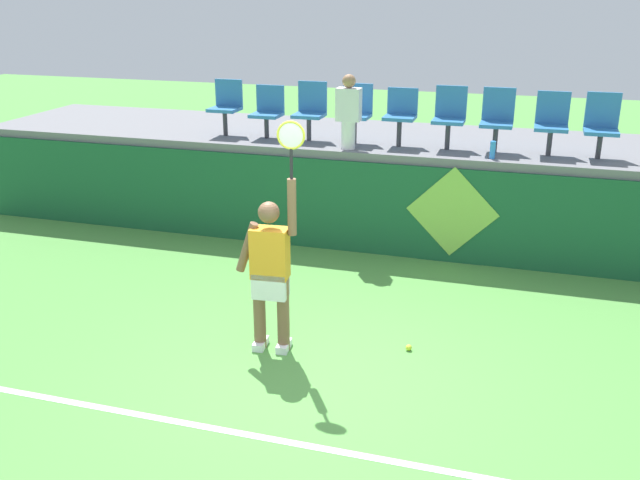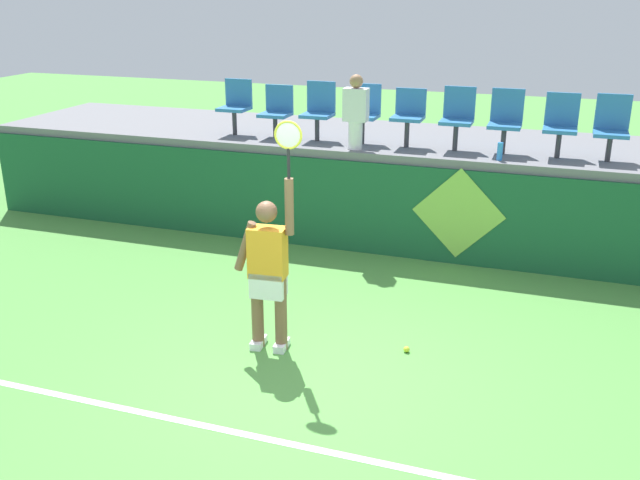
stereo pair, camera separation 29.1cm
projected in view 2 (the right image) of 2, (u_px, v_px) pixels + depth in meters
ground_plane at (307, 382)px, 6.98m from camera, size 40.00×40.00×0.00m
court_back_wall at (396, 210)px, 10.05m from camera, size 13.59×0.20×1.34m
spectator_platform at (416, 142)px, 10.87m from camera, size 13.59×2.52×0.12m
court_baseline_stripe at (268, 439)px, 6.11m from camera, size 12.23×0.08×0.01m
tennis_player at (269, 268)px, 7.34m from camera, size 0.75×0.29×2.46m
tennis_ball at (407, 349)px, 7.54m from camera, size 0.07×0.07×0.07m
water_bottle at (500, 151)px, 9.45m from camera, size 0.08×0.08×0.24m
stadium_chair_0 at (236, 104)px, 10.99m from camera, size 0.44×0.42×0.84m
stadium_chair_1 at (277, 109)px, 10.80m from camera, size 0.44×0.42×0.77m
stadium_chair_2 at (319, 109)px, 10.58m from camera, size 0.44×0.42×0.86m
stadium_chair_3 at (364, 111)px, 10.36m from camera, size 0.44×0.42×0.85m
stadium_chair_4 at (408, 114)px, 10.16m from camera, size 0.44×0.42×0.81m
stadium_chair_5 at (458, 115)px, 9.95m from camera, size 0.44×0.42×0.87m
stadium_chair_6 at (506, 119)px, 9.75m from camera, size 0.44×0.42×0.87m
stadium_chair_7 at (561, 123)px, 9.53m from camera, size 0.44×0.42×0.85m
stadium_chair_8 at (612, 126)px, 9.34m from camera, size 0.44×0.42×0.86m
spectator_0 at (356, 111)px, 9.95m from camera, size 0.34×0.20×1.05m
wall_signage_mount at (455, 264)px, 9.91m from camera, size 1.27×0.01×1.37m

